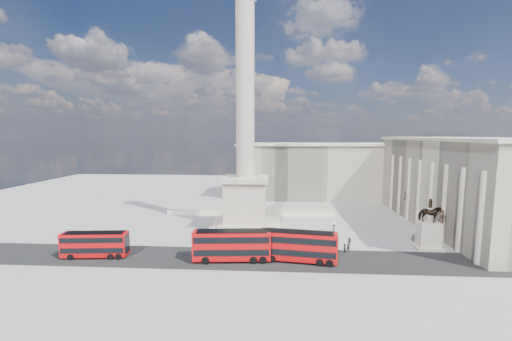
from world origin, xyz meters
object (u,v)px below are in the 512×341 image
at_px(equestrian_statue, 429,231).
at_px(pedestrian_standing, 344,248).
at_px(red_bus_c, 299,246).
at_px(red_bus_a, 96,244).
at_px(pedestrian_walking, 348,247).
at_px(nelsons_column, 245,166).
at_px(victorian_lamp, 334,236).
at_px(pedestrian_crossing, 349,241).
at_px(red_bus_b, 232,245).

relative_size(equestrian_statue, pedestrian_standing, 5.69).
distance_m(red_bus_c, equestrian_statue, 23.14).
xyz_separation_m(red_bus_a, equestrian_statue, (53.83, 6.90, 0.92)).
bearing_deg(pedestrian_walking, red_bus_c, -138.88).
height_order(red_bus_a, pedestrian_standing, red_bus_a).
height_order(pedestrian_walking, pedestrian_standing, pedestrian_walking).
xyz_separation_m(nelsons_column, victorian_lamp, (15.06, -13.64, -9.50)).
bearing_deg(equestrian_statue, red_bus_c, -163.38).
bearing_deg(pedestrian_standing, equestrian_statue, 147.21).
bearing_deg(nelsons_column, pedestrian_crossing, -23.41).
height_order(nelsons_column, pedestrian_standing, nelsons_column).
bearing_deg(pedestrian_crossing, pedestrian_standing, 104.57).
distance_m(red_bus_a, red_bus_c, 31.66).
bearing_deg(nelsons_column, red_bus_a, -144.38).
bearing_deg(red_bus_b, red_bus_a, 175.23).
bearing_deg(red_bus_a, pedestrian_standing, 1.19).
relative_size(victorian_lamp, pedestrian_standing, 3.81).
xyz_separation_m(equestrian_statue, pedestrian_standing, (-14.46, -2.52, -2.27)).
bearing_deg(red_bus_a, equestrian_statue, 2.14).
distance_m(red_bus_c, pedestrian_standing, 8.90).
bearing_deg(nelsons_column, pedestrian_walking, -31.57).
height_order(nelsons_column, red_bus_b, nelsons_column).
xyz_separation_m(red_bus_b, equestrian_statue, (32.23, 6.98, 0.55)).
xyz_separation_m(red_bus_a, red_bus_b, (21.60, -0.09, 0.37)).
height_order(nelsons_column, red_bus_c, nelsons_column).
bearing_deg(red_bus_b, pedestrian_crossing, 17.34).
bearing_deg(red_bus_b, pedestrian_walking, 10.23).
height_order(red_bus_c, pedestrian_crossing, red_bus_c).
bearing_deg(equestrian_statue, pedestrian_crossing, 176.39).
bearing_deg(red_bus_b, nelsons_column, 83.50).
relative_size(pedestrian_standing, pedestrian_crossing, 0.95).
bearing_deg(victorian_lamp, pedestrian_standing, 44.83).
distance_m(red_bus_c, victorian_lamp, 5.96).
bearing_deg(nelsons_column, pedestrian_standing, -33.71).
bearing_deg(pedestrian_standing, pedestrian_walking, 165.75).
bearing_deg(red_bus_a, victorian_lamp, -1.74).
relative_size(red_bus_c, victorian_lamp, 2.03).
relative_size(nelsons_column, red_bus_a, 4.93).
distance_m(red_bus_b, red_bus_c, 10.07).
distance_m(red_bus_b, victorian_lamp, 15.80).
xyz_separation_m(pedestrian_walking, pedestrian_standing, (-0.79, -0.43, -0.03)).
height_order(red_bus_c, pedestrian_standing, red_bus_c).
bearing_deg(pedestrian_walking, victorian_lamp, -125.79).
bearing_deg(red_bus_c, pedestrian_walking, 35.97).
relative_size(red_bus_c, pedestrian_walking, 7.47).
relative_size(red_bus_a, pedestrian_walking, 6.40).
height_order(nelsons_column, pedestrian_crossing, nelsons_column).
distance_m(nelsons_column, pedestrian_crossing, 23.86).
bearing_deg(pedestrian_standing, nelsons_column, -76.39).
bearing_deg(red_bus_c, pedestrian_crossing, 46.40).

